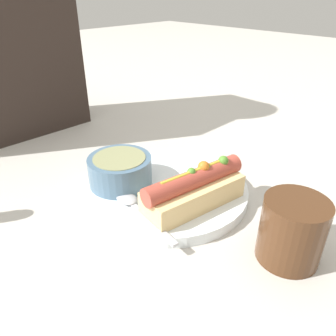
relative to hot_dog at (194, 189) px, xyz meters
The scene contains 6 objects.
ground_plane 0.08m from the hot_dog, 81.21° to the left, with size 4.00×4.00×0.00m, color #BCB7AD.
dinner_plate 0.07m from the hot_dog, 81.21° to the left, with size 0.26×0.26×0.02m.
hot_dog is the anchor object (origin of this frame).
soup_bowl 0.13m from the hot_dog, 107.93° to the left, with size 0.10×0.10×0.05m.
spoon 0.09m from the hot_dog, 138.73° to the left, with size 0.04×0.15×0.01m.
drinking_glass 0.15m from the hot_dog, 83.17° to the right, with size 0.08×0.08×0.09m.
Camera 1 is at (-0.32, -0.32, 0.31)m, focal length 35.00 mm.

